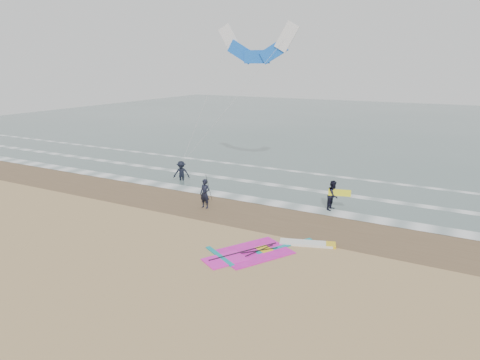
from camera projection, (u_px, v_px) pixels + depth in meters
The scene contains 11 objects.
ground at pixel (205, 254), 19.63m from camera, with size 120.00×120.00×0.00m, color tan.
sea_water at pixel (390, 126), 60.36m from camera, with size 120.00×80.00×0.02m, color #47605E.
wet_sand_band at pixel (262, 215), 24.72m from camera, with size 120.00×5.00×0.01m, color brown.
foam_waterline at pixel (291, 194), 28.48m from camera, with size 120.00×9.15×0.02m.
windsurf_rig at pixel (269, 250), 19.93m from camera, with size 5.48×5.19×0.13m.
person_standing at pixel (205, 194), 25.65m from camera, with size 0.65×0.43×1.79m, color black.
person_walking at pixel (333, 195), 25.35m from camera, with size 0.87×0.68×1.79m, color black.
person_wading at pixel (181, 169), 31.62m from camera, with size 1.20×0.69×1.86m, color black.
held_pole at pixel (209, 188), 25.40m from camera, with size 0.17×0.86×1.82m.
carried_kiteboard at pixel (340, 193), 25.02m from camera, with size 1.30×0.51×0.39m.
surf_kite at pixel (257, 48), 30.24m from camera, with size 7.59×3.64×10.01m.
Camera 1 is at (9.99, -15.12, 8.42)m, focal length 32.00 mm.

